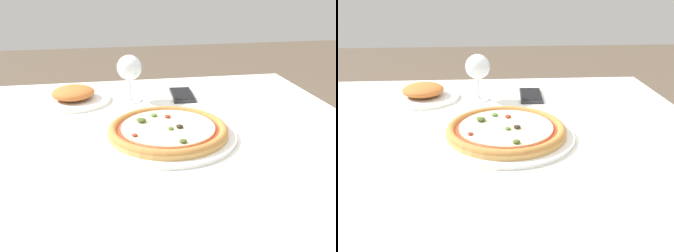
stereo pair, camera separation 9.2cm
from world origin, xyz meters
TOP-DOWN VIEW (x-y plane):
  - dining_table at (0.00, 0.00)m, footprint 1.24×1.09m
  - pizza_plate at (0.09, 0.01)m, footprint 0.34×0.34m
  - wine_glass_far_left at (0.02, 0.31)m, footprint 0.08×0.08m
  - cell_phone at (0.19, 0.32)m, footprint 0.08×0.15m
  - side_plate at (-0.16, 0.33)m, footprint 0.23×0.23m

SIDE VIEW (x-z plane):
  - dining_table at x=0.00m, z-range 0.28..0.99m
  - cell_phone at x=0.19m, z-range 0.71..0.72m
  - pizza_plate at x=0.09m, z-range 0.71..0.75m
  - side_plate at x=-0.16m, z-range 0.71..0.76m
  - wine_glass_far_left at x=0.02m, z-range 0.74..0.89m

